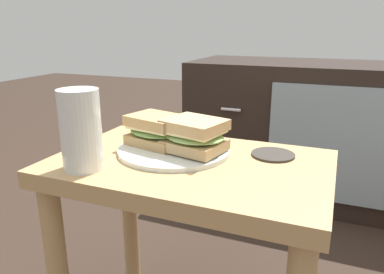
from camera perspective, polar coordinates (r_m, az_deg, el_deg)
side_table at (r=0.79m, az=-0.33°, el=-9.82°), size 0.56×0.36×0.46m
tv_cabinet at (r=1.66m, az=17.04°, el=1.03°), size 0.96×0.46×0.58m
plate at (r=0.80m, az=-2.78°, el=-2.02°), size 0.24×0.24×0.01m
sandwich_front at (r=0.81m, az=-5.57°, el=1.07°), size 0.15×0.12×0.07m
sandwich_back at (r=0.76m, az=0.12°, el=0.32°), size 0.15×0.13×0.07m
beer_glass at (r=0.71m, az=-16.93°, el=0.82°), size 0.08×0.08×0.15m
coaster at (r=0.79m, az=12.52°, el=-2.70°), size 0.09×0.09×0.01m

